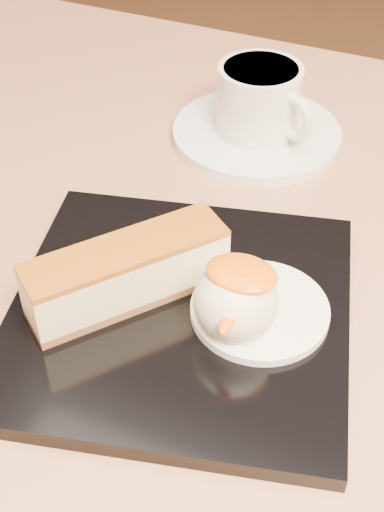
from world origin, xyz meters
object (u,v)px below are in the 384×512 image
at_px(cheesecake, 127,273).
at_px(coffee_cup, 261,99).
at_px(table, 144,405).
at_px(ice_cream_scoop, 236,301).
at_px(dessert_plate, 180,313).
at_px(saucer, 256,134).

xyz_separation_m(cheesecake, coffee_cup, (0.01, 0.23, 0.01)).
relative_size(table, ice_cream_scoop, 15.22).
xyz_separation_m(dessert_plate, ice_cream_scoop, (0.04, -0.00, 0.03)).
bearing_deg(table, cheesecake, -68.09).
height_order(dessert_plate, ice_cream_scoop, ice_cream_scoop).
distance_m(table, saucer, 0.26).
distance_m(table, cheesecake, 0.19).
distance_m(dessert_plate, ice_cream_scoop, 0.05).
bearing_deg(table, coffee_cup, 83.89).
distance_m(table, dessert_plate, 0.17).
xyz_separation_m(table, cheesecake, (0.01, -0.03, 0.19)).
distance_m(cheesecake, saucer, 0.24).
height_order(ice_cream_scoop, coffee_cup, coffee_cup).
relative_size(saucer, coffee_cup, 1.61).
bearing_deg(table, dessert_plate, -30.18).
relative_size(ice_cream_scoop, coffee_cup, 0.56).
height_order(saucer, coffee_cup, coffee_cup).
relative_size(dessert_plate, saucer, 1.47).
xyz_separation_m(dessert_plate, cheesecake, (-0.04, -0.00, 0.03)).
bearing_deg(dessert_plate, table, 149.82).
bearing_deg(cheesecake, dessert_plate, -43.94).
bearing_deg(cheesecake, ice_cream_scoop, -52.07).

